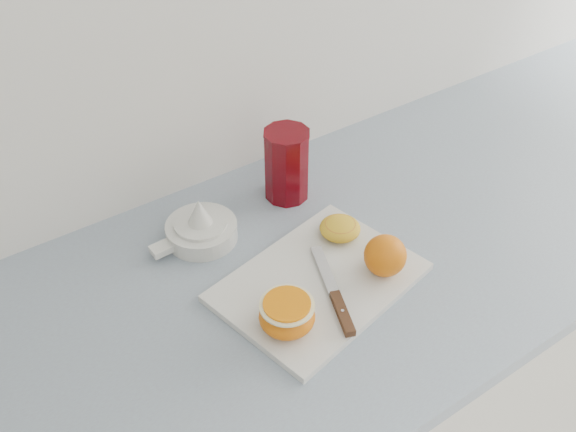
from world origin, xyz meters
The scene contains 8 objects.
counter centered at (0.00, 1.70, 0.45)m, with size 2.39×0.64×0.89m.
cutting_board centered at (0.04, 1.66, 0.90)m, with size 0.31×0.22×0.01m, color silver.
whole_orange centered at (0.14, 1.61, 0.94)m, with size 0.07×0.07×0.07m.
half_orange centered at (-0.06, 1.61, 0.93)m, with size 0.08×0.08×0.05m.
squeezed_shell centered at (0.13, 1.72, 0.92)m, with size 0.07×0.07×0.03m.
paring_knife centered at (0.03, 1.59, 0.91)m, with size 0.08×0.18×0.01m.
citrus_juicer centered at (-0.06, 1.86, 0.91)m, with size 0.16×0.12×0.08m.
red_tumbler centered at (0.13, 1.88, 0.95)m, with size 0.08×0.08×0.14m.
Camera 1 is at (-0.40, 1.10, 1.63)m, focal length 40.00 mm.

